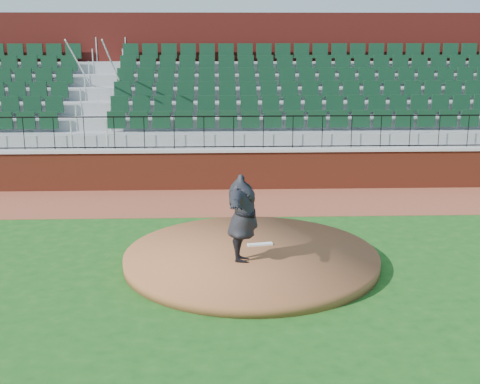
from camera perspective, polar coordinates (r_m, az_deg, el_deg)
name	(u,v)px	position (r m, az deg, el deg)	size (l,w,h in m)	color
ground	(243,269)	(13.74, 0.22, -6.82)	(90.00, 90.00, 0.00)	#174A15
warning_track	(235,202)	(18.87, -0.42, -0.86)	(34.00, 3.20, 0.01)	brown
field_wall	(234,170)	(20.28, -0.55, 1.95)	(34.00, 0.35, 1.20)	maroon
wall_cap	(234,150)	(20.15, -0.56, 3.76)	(34.00, 0.45, 0.10)	#B7B7B7
wall_railing	(234,132)	(20.06, -0.56, 5.30)	(34.00, 0.05, 1.00)	black
seating_stands	(232,106)	(22.69, -0.75, 7.64)	(34.00, 5.10, 4.60)	gray
concourse_wall	(230,86)	(25.43, -0.90, 9.39)	(34.00, 0.50, 5.50)	maroon
pitchers_mound	(251,258)	(13.99, 1.00, -5.88)	(5.48, 5.48, 0.25)	brown
pitching_rubber	(260,244)	(14.42, 1.78, -4.65)	(0.56, 0.14, 0.04)	white
pitcher	(242,218)	(13.19, 0.22, -2.34)	(2.28, 0.62, 1.85)	black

